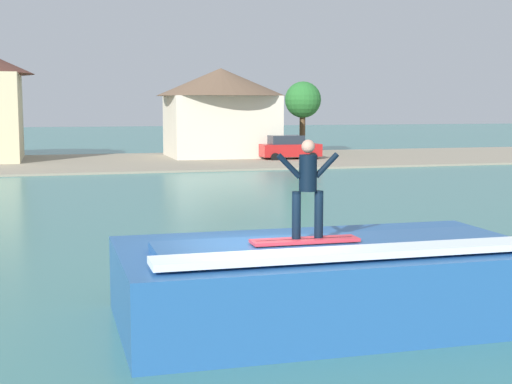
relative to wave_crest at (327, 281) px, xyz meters
name	(u,v)px	position (x,y,z in m)	size (l,w,h in m)	color
ground_plane	(253,326)	(-1.44, 0.03, -0.77)	(260.00, 260.00, 0.00)	#3F7C78
wave_crest	(327,281)	(0.00, 0.00, 0.00)	(7.78, 4.13, 1.63)	#255899
surfboard	(305,240)	(-0.61, -0.46, 0.89)	(1.97, 0.48, 0.06)	#D8333F
surfer	(308,183)	(-0.55, -0.42, 1.92)	(1.17, 0.32, 1.78)	black
shoreline_bank	(105,162)	(-1.44, 39.95, -0.70)	(120.00, 16.91, 0.13)	gray
car_far_shore	(289,148)	(11.81, 38.96, 0.18)	(4.39, 2.18, 1.86)	red
house_gabled_white	(221,107)	(7.63, 43.03, 3.14)	(9.92, 9.92, 6.86)	beige
tree_tall_bare	(303,99)	(15.81, 47.60, 3.77)	(2.38, 2.38, 5.92)	brown
tree_short_bushy	(303,100)	(15.10, 45.43, 3.68)	(2.98, 2.98, 5.99)	brown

